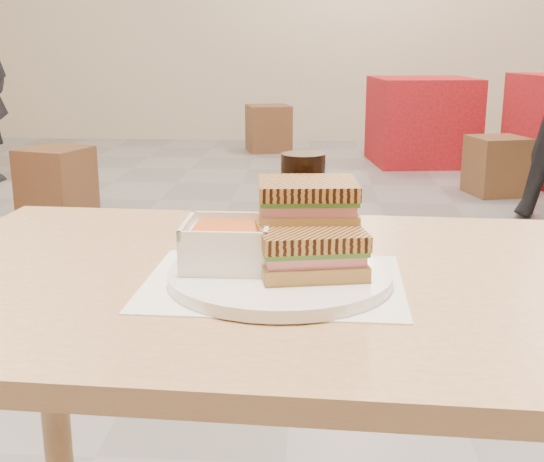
# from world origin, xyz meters

# --- Properties ---
(main_table) EXTENTS (1.24, 0.77, 0.75)m
(main_table) POSITION_xyz_m (0.09, -1.96, 0.64)
(main_table) COLOR tan
(main_table) RESTS_ON ground
(tray_liner) EXTENTS (0.34, 0.27, 0.00)m
(tray_liner) POSITION_xyz_m (0.01, -2.00, 0.75)
(tray_liner) COLOR white
(tray_liner) RESTS_ON main_table
(plate) EXTENTS (0.29, 0.29, 0.02)m
(plate) POSITION_xyz_m (0.02, -2.00, 0.76)
(plate) COLOR white
(plate) RESTS_ON tray_liner
(soup_bowl) EXTENTS (0.11, 0.11, 0.06)m
(soup_bowl) POSITION_xyz_m (-0.05, -1.98, 0.79)
(soup_bowl) COLOR white
(soup_bowl) RESTS_ON plate
(panini_lower) EXTENTS (0.15, 0.13, 0.06)m
(panini_lower) POSITION_xyz_m (0.06, -2.01, 0.80)
(panini_lower) COLOR #A08142
(panini_lower) RESTS_ON plate
(panini_upper) EXTENTS (0.14, 0.12, 0.06)m
(panini_upper) POSITION_xyz_m (0.05, -1.94, 0.85)
(panini_upper) COLOR #A08142
(panini_upper) RESTS_ON panini_lower
(cola_glass) EXTENTS (0.07, 0.07, 0.14)m
(cola_glass) POSITION_xyz_m (0.05, -1.82, 0.82)
(cola_glass) COLOR black
(cola_glass) RESTS_ON main_table
(bg_table_2) EXTENTS (0.94, 0.94, 0.75)m
(bg_table_2) POSITION_xyz_m (1.00, 3.56, 0.37)
(bg_table_2) COLOR maroon
(bg_table_2) RESTS_ON ground
(bg_chair_0r) EXTENTS (0.47, 0.47, 0.42)m
(bg_chair_0r) POSITION_xyz_m (-1.55, 1.43, 0.21)
(bg_chair_0r) COLOR brown
(bg_chair_0r) RESTS_ON ground
(bg_chair_1l) EXTENTS (0.44, 0.44, 0.41)m
(bg_chair_1l) POSITION_xyz_m (1.35, 2.22, 0.20)
(bg_chair_1l) COLOR brown
(bg_chair_1l) RESTS_ON ground
(bg_chair_2l) EXTENTS (0.49, 0.49, 0.45)m
(bg_chair_2l) POSITION_xyz_m (-0.40, 4.18, 0.23)
(bg_chair_2l) COLOR brown
(bg_chair_2l) RESTS_ON ground
(bg_chair_2r) EXTENTS (0.41, 0.41, 0.45)m
(bg_chair_2r) POSITION_xyz_m (1.24, 4.10, 0.23)
(bg_chair_2r) COLOR brown
(bg_chair_2r) RESTS_ON ground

